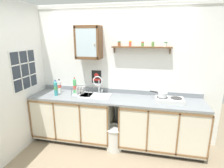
# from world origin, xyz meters

# --- Properties ---
(floor) EXTENTS (6.14, 6.14, 0.00)m
(floor) POSITION_xyz_m (0.00, 0.00, 0.00)
(floor) COLOR gray
(floor) RESTS_ON ground
(back_wall) EXTENTS (3.74, 0.07, 2.56)m
(back_wall) POSITION_xyz_m (0.00, 0.65, 1.29)
(back_wall) COLOR white
(back_wall) RESTS_ON ground
(side_wall_left) EXTENTS (0.05, 3.43, 2.56)m
(side_wall_left) POSITION_xyz_m (-1.60, -0.29, 1.28)
(side_wall_left) COLOR white
(side_wall_left) RESTS_ON ground
(lower_cabinet_run) EXTENTS (1.51, 0.63, 0.89)m
(lower_cabinet_run) POSITION_xyz_m (-0.81, 0.32, 0.45)
(lower_cabinet_run) COLOR black
(lower_cabinet_run) RESTS_ON ground
(lower_cabinet_run_right) EXTENTS (1.44, 0.63, 0.89)m
(lower_cabinet_run_right) POSITION_xyz_m (0.84, 0.32, 0.45)
(lower_cabinet_run_right) COLOR black
(lower_cabinet_run_right) RESTS_ON ground
(countertop) EXTENTS (3.10, 0.65, 0.03)m
(countertop) POSITION_xyz_m (0.00, 0.32, 0.90)
(countertop) COLOR gray
(countertop) RESTS_ON lower_cabinet_run
(backsplash) EXTENTS (3.10, 0.02, 0.08)m
(backsplash) POSITION_xyz_m (0.00, 0.62, 0.96)
(backsplash) COLOR gray
(backsplash) RESTS_ON countertop
(sink) EXTENTS (0.56, 0.41, 0.48)m
(sink) POSITION_xyz_m (-0.37, 0.36, 0.90)
(sink) COLOR silver
(sink) RESTS_ON countertop
(hot_plate_stove) EXTENTS (0.47, 0.28, 0.07)m
(hot_plate_stove) POSITION_xyz_m (0.94, 0.32, 0.95)
(hot_plate_stove) COLOR silver
(hot_plate_stove) RESTS_ON countertop
(saucepan) EXTENTS (0.29, 0.19, 0.08)m
(saucepan) POSITION_xyz_m (0.82, 0.34, 1.03)
(saucepan) COLOR silver
(saucepan) RESTS_ON hot_plate_stove
(bottle_detergent_teal_0) EXTENTS (0.07, 0.07, 0.30)m
(bottle_detergent_teal_0) POSITION_xyz_m (-1.10, 0.23, 1.06)
(bottle_detergent_teal_0) COLOR teal
(bottle_detergent_teal_0) RESTS_ON countertop
(bottle_opaque_white_1) EXTENTS (0.06, 0.06, 0.27)m
(bottle_opaque_white_1) POSITION_xyz_m (-1.12, 0.41, 1.04)
(bottle_opaque_white_1) COLOR white
(bottle_opaque_white_1) RESTS_ON countertop
(bottle_soda_green_2) EXTENTS (0.06, 0.06, 0.32)m
(bottle_soda_green_2) POSITION_xyz_m (-0.80, 0.41, 1.06)
(bottle_soda_green_2) COLOR #4CB266
(bottle_soda_green_2) RESTS_ON countertop
(dish_rack) EXTENTS (0.36, 0.25, 0.17)m
(dish_rack) POSITION_xyz_m (-0.64, 0.35, 0.95)
(dish_rack) COLOR #B2B2B7
(dish_rack) RESTS_ON countertop
(wall_cabinet) EXTENTS (0.46, 0.30, 0.59)m
(wall_cabinet) POSITION_xyz_m (-0.52, 0.49, 1.88)
(wall_cabinet) COLOR brown
(spice_shelf) EXTENTS (1.05, 0.14, 0.22)m
(spice_shelf) POSITION_xyz_m (0.42, 0.56, 1.81)
(spice_shelf) COLOR brown
(warning_sign) EXTENTS (0.19, 0.01, 0.25)m
(warning_sign) POSITION_xyz_m (-0.43, 0.62, 1.22)
(warning_sign) COLOR black
(window) EXTENTS (0.03, 0.64, 0.70)m
(window) POSITION_xyz_m (-1.57, 0.03, 1.41)
(window) COLOR #262D38
(trash_bin) EXTENTS (0.34, 0.34, 0.43)m
(trash_bin) POSITION_xyz_m (0.03, 0.13, 0.23)
(trash_bin) COLOR silver
(trash_bin) RESTS_ON ground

